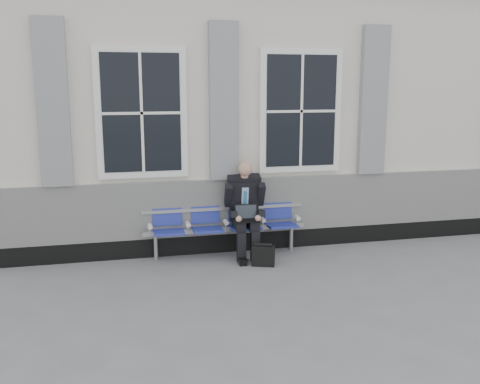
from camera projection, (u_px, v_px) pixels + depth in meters
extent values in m
plane|color=slate|center=(308.00, 278.00, 7.50)|extent=(70.00, 70.00, 0.00)
cube|color=beige|center=(248.00, 114.00, 10.42)|extent=(14.00, 4.00, 4.20)
cube|color=black|center=(277.00, 239.00, 8.87)|extent=(14.00, 0.10, 0.30)
cube|color=silver|center=(278.00, 204.00, 8.74)|extent=(14.00, 0.08, 0.90)
cube|color=gray|center=(53.00, 104.00, 7.63)|extent=(0.45, 0.14, 2.40)
cube|color=gray|center=(224.00, 102.00, 8.19)|extent=(0.45, 0.14, 2.40)
cube|color=gray|center=(373.00, 101.00, 8.75)|extent=(0.45, 0.14, 2.40)
cube|color=white|center=(141.00, 113.00, 7.96)|extent=(1.35, 0.10, 1.95)
cube|color=black|center=(142.00, 113.00, 7.92)|extent=(1.15, 0.02, 1.75)
cube|color=white|center=(300.00, 111.00, 8.52)|extent=(1.35, 0.10, 1.95)
cube|color=black|center=(301.00, 111.00, 8.47)|extent=(1.15, 0.02, 1.75)
cube|color=#9EA0A3|center=(225.00, 229.00, 8.45)|extent=(2.60, 0.07, 0.07)
cube|color=#9EA0A3|center=(224.00, 208.00, 8.50)|extent=(2.60, 0.05, 0.05)
cylinder|color=#9EA0A3|center=(156.00, 248.00, 8.25)|extent=(0.06, 0.06, 0.39)
cylinder|color=#9EA0A3|center=(291.00, 238.00, 8.74)|extent=(0.06, 0.06, 0.39)
cube|color=navy|center=(169.00, 232.00, 8.17)|extent=(0.46, 0.42, 0.07)
cube|color=navy|center=(167.00, 213.00, 8.32)|extent=(0.46, 0.10, 0.40)
cube|color=navy|center=(208.00, 230.00, 8.30)|extent=(0.46, 0.42, 0.07)
cube|color=navy|center=(205.00, 210.00, 8.45)|extent=(0.46, 0.10, 0.40)
cube|color=navy|center=(245.00, 227.00, 8.43)|extent=(0.46, 0.42, 0.07)
cube|color=navy|center=(242.00, 209.00, 8.58)|extent=(0.46, 0.10, 0.40)
cube|color=navy|center=(281.00, 225.00, 8.57)|extent=(0.46, 0.42, 0.07)
cube|color=navy|center=(278.00, 207.00, 8.72)|extent=(0.46, 0.10, 0.40)
cylinder|color=white|center=(150.00, 226.00, 8.11)|extent=(0.07, 0.12, 0.07)
cylinder|color=white|center=(188.00, 224.00, 8.24)|extent=(0.07, 0.12, 0.07)
cylinder|color=white|center=(226.00, 222.00, 8.38)|extent=(0.07, 0.12, 0.07)
cylinder|color=white|center=(263.00, 220.00, 8.51)|extent=(0.07, 0.12, 0.07)
cylinder|color=white|center=(297.00, 218.00, 8.64)|extent=(0.07, 0.12, 0.07)
cube|color=black|center=(242.00, 260.00, 8.10)|extent=(0.14, 0.28, 0.10)
cube|color=black|center=(256.00, 260.00, 8.13)|extent=(0.14, 0.28, 0.10)
cube|color=black|center=(241.00, 247.00, 8.12)|extent=(0.14, 0.15, 0.47)
cube|color=black|center=(255.00, 246.00, 8.16)|extent=(0.14, 0.15, 0.47)
cube|color=black|center=(239.00, 224.00, 8.29)|extent=(0.18, 0.49, 0.15)
cube|color=black|center=(253.00, 223.00, 8.32)|extent=(0.18, 0.49, 0.15)
cube|color=black|center=(244.00, 199.00, 8.44)|extent=(0.47, 0.39, 0.67)
cube|color=#A6B7DB|center=(245.00, 199.00, 8.32)|extent=(0.11, 0.11, 0.38)
cube|color=blue|center=(245.00, 200.00, 8.31)|extent=(0.05, 0.09, 0.32)
cube|color=black|center=(244.00, 179.00, 8.35)|extent=(0.53, 0.29, 0.15)
cylinder|color=tan|center=(245.00, 175.00, 8.28)|extent=(0.12, 0.12, 0.11)
sphere|color=tan|center=(245.00, 169.00, 8.20)|extent=(0.22, 0.22, 0.22)
cube|color=black|center=(229.00, 195.00, 8.28)|extent=(0.13, 0.31, 0.40)
cube|color=black|center=(261.00, 194.00, 8.36)|extent=(0.13, 0.31, 0.40)
cube|color=black|center=(233.00, 214.00, 8.16)|extent=(0.12, 0.34, 0.15)
cube|color=black|center=(260.00, 213.00, 8.22)|extent=(0.12, 0.34, 0.15)
sphere|color=tan|center=(239.00, 219.00, 8.03)|extent=(0.10, 0.10, 0.10)
sphere|color=tan|center=(258.00, 218.00, 8.08)|extent=(0.10, 0.10, 0.10)
cube|color=black|center=(247.00, 221.00, 8.15)|extent=(0.37, 0.27, 0.02)
cube|color=black|center=(246.00, 212.00, 8.24)|extent=(0.36, 0.12, 0.22)
cube|color=black|center=(246.00, 212.00, 8.23)|extent=(0.32, 0.10, 0.19)
cube|color=black|center=(263.00, 256.00, 7.98)|extent=(0.37, 0.25, 0.30)
cylinder|color=black|center=(263.00, 245.00, 7.95)|extent=(0.27, 0.15, 0.05)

